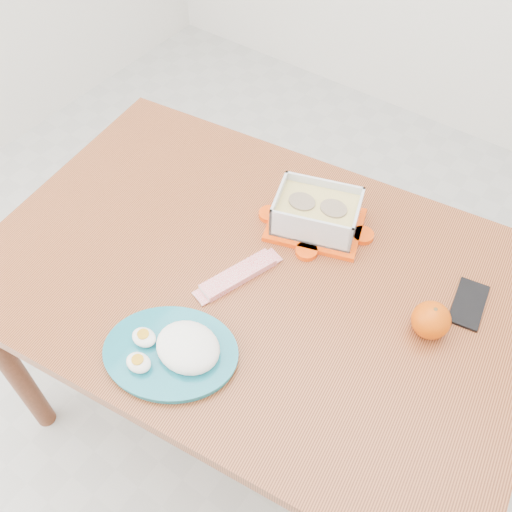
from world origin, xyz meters
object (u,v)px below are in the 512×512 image
Objects in this scene: dining_table at (256,293)px; rice_plate at (176,349)px; orange_fruit at (431,320)px; food_container at (317,213)px; smartphone at (469,304)px.

rice_plate is at bearing -98.26° from dining_table.
rice_plate is (-0.01, -0.28, 0.11)m from dining_table.
orange_fruit is 0.55m from rice_plate.
food_container is 0.49m from rice_plate.
rice_plate is (-0.41, -0.37, -0.02)m from orange_fruit.
dining_table is at bearing -118.70° from food_container.
rice_plate reaches higher than dining_table.
food_container is at bearing 161.70° from orange_fruit.
dining_table is 16.63× the size of orange_fruit.
dining_table is 5.08× the size of food_container.
orange_fruit is at bearing -36.58° from food_container.
orange_fruit is 0.63× the size of smartphone.
food_container is at bearing 58.02° from rice_plate.
food_container is 0.38m from orange_fruit.
rice_plate is (-0.04, -0.49, -0.02)m from food_container.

